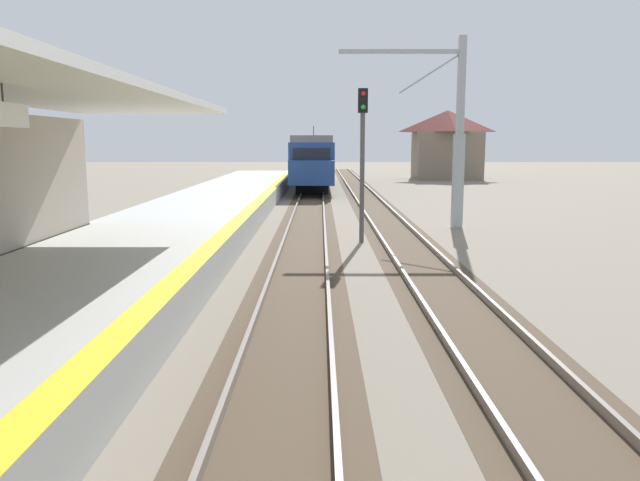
% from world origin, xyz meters
% --- Properties ---
extents(station_platform, '(5.00, 80.00, 0.91)m').
position_xyz_m(station_platform, '(-2.50, 16.00, 0.45)').
color(station_platform, '#A8A8A3').
rests_on(station_platform, ground).
extents(track_pair_nearest_platform, '(2.34, 120.00, 0.16)m').
position_xyz_m(track_pair_nearest_platform, '(1.90, 20.00, 0.05)').
color(track_pair_nearest_platform, '#4C3D2D').
rests_on(track_pair_nearest_platform, ground).
extents(track_pair_middle, '(2.34, 120.00, 0.16)m').
position_xyz_m(track_pair_middle, '(5.30, 20.00, 0.05)').
color(track_pair_middle, '#4C3D2D').
rests_on(track_pair_middle, ground).
extents(approaching_train, '(2.93, 19.60, 4.76)m').
position_xyz_m(approaching_train, '(1.90, 47.04, 2.18)').
color(approaching_train, navy).
rests_on(approaching_train, ground).
extents(rail_signal_post, '(0.32, 0.34, 5.20)m').
position_xyz_m(rail_signal_post, '(3.87, 20.74, 3.19)').
color(rail_signal_post, '#4C4C4C').
rests_on(rail_signal_post, ground).
extents(catenary_pylon_far_side, '(5.00, 0.40, 7.50)m').
position_xyz_m(catenary_pylon_far_side, '(7.65, 24.39, 3.60)').
color(catenary_pylon_far_side, '#9EA3A8').
rests_on(catenary_pylon_far_side, ground).
extents(distant_trackside_house, '(6.60, 5.28, 6.40)m').
position_xyz_m(distant_trackside_house, '(14.39, 58.56, 3.34)').
color(distant_trackside_house, '#7F705B').
rests_on(distant_trackside_house, ground).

